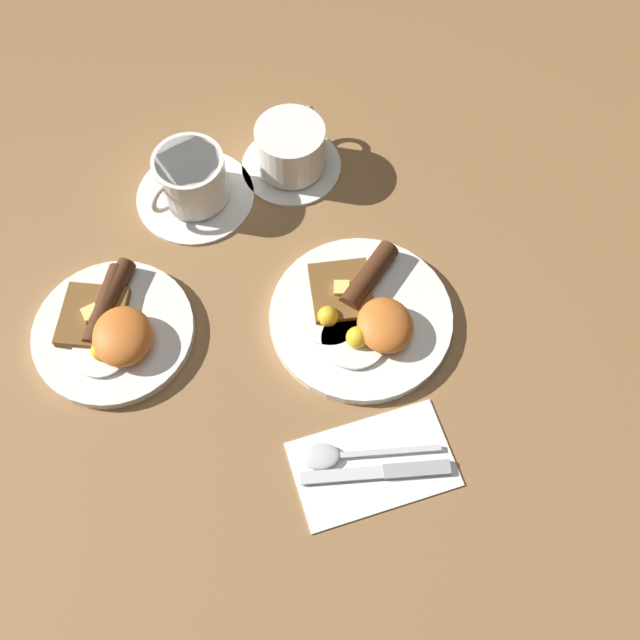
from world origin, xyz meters
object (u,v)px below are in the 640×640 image
at_px(breakfast_plate_near, 362,315).
at_px(knife, 384,472).
at_px(spoon, 335,455).
at_px(breakfast_plate_far, 112,329).
at_px(teacup_near, 291,150).
at_px(teacup_far, 192,182).

distance_m(breakfast_plate_near, knife, 0.20).
relative_size(breakfast_plate_near, spoon, 1.40).
height_order(breakfast_plate_near, spoon, breakfast_plate_near).
distance_m(breakfast_plate_far, teacup_near, 0.35).
xyz_separation_m(breakfast_plate_far, knife, (-0.25, -0.30, -0.01)).
bearing_deg(spoon, teacup_far, -67.35).
xyz_separation_m(breakfast_plate_far, teacup_near, (0.22, -0.27, 0.02)).
bearing_deg(breakfast_plate_far, breakfast_plate_near, -97.69).
distance_m(teacup_far, knife, 0.47).
relative_size(breakfast_plate_near, knife, 1.34).
relative_size(breakfast_plate_near, teacup_near, 1.64).
relative_size(teacup_far, spoon, 0.99).
height_order(breakfast_plate_near, breakfast_plate_far, breakfast_plate_far).
xyz_separation_m(breakfast_plate_near, spoon, (-0.17, 0.07, -0.01)).
xyz_separation_m(breakfast_plate_near, teacup_near, (0.27, 0.04, 0.02)).
height_order(breakfast_plate_far, knife, breakfast_plate_far).
relative_size(breakfast_plate_near, teacup_far, 1.42).
bearing_deg(teacup_near, knife, -177.08).
relative_size(teacup_near, spoon, 0.86).
bearing_deg(breakfast_plate_near, knife, 174.72).
xyz_separation_m(breakfast_plate_far, spoon, (-0.22, -0.24, -0.01)).
bearing_deg(breakfast_plate_far, teacup_near, -50.48).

